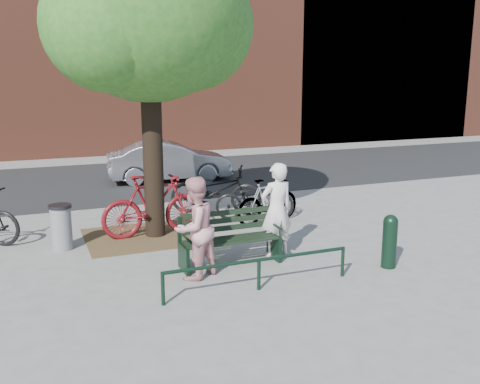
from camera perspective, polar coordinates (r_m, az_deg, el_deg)
name	(u,v)px	position (r m, az deg, el deg)	size (l,w,h in m)	color
ground	(231,265)	(9.39, -1.02, -7.75)	(90.00, 90.00, 0.00)	gray
dirt_pit	(146,236)	(11.12, -9.99, -4.66)	(2.40, 2.00, 0.02)	brown
road	(134,179)	(17.32, -11.25, 1.36)	(40.00, 7.00, 0.01)	black
townhouse_row	(97,2)	(24.65, -15.05, 18.95)	(45.00, 4.00, 14.00)	brown
park_bench	(229,237)	(9.30, -1.20, -4.83)	(1.74, 0.54, 0.97)	black
guard_railing	(259,265)	(8.21, 2.03, -7.76)	(3.06, 0.06, 0.51)	black
street_tree	(151,11)	(10.77, -9.50, 18.54)	(4.20, 3.80, 6.50)	black
person_left	(277,210)	(9.63, 3.92, -1.91)	(0.63, 0.41, 1.72)	silver
person_right	(194,228)	(8.59, -4.88, -3.86)	(0.81, 0.63, 1.66)	#CB8C8E
bollard	(390,239)	(9.46, 15.68, -4.89)	(0.25, 0.25, 0.93)	black
litter_bin	(61,227)	(10.61, -18.53, -3.55)	(0.42, 0.42, 0.87)	gray
bicycle_b	(154,205)	(10.99, -9.20, -1.42)	(0.60, 2.14, 1.28)	#5D0D12
bicycle_c	(216,190)	(12.66, -2.58, 0.22)	(0.76, 2.18, 1.15)	black
bicycle_d	(268,201)	(11.85, 3.02, -0.94)	(0.48, 1.70, 1.02)	gray
bicycle_e	(255,199)	(12.17, 1.59, -0.77)	(0.62, 1.79, 0.94)	black
parked_car	(169,161)	(16.77, -7.54, 3.27)	(1.32, 3.78, 1.25)	gray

